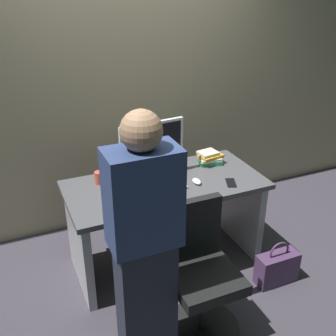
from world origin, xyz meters
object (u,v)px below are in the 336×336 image
Objects in this scene: monitor at (152,146)px; cup_by_monitor at (99,178)px; keyboard at (159,190)px; book_stack at (210,158)px; mouse at (197,181)px; cell_phone at (231,183)px; office_chair at (200,276)px; person_at_desk at (145,244)px; cup_near_keyboard at (113,200)px; handbag at (277,268)px; desk at (166,208)px.

monitor is 5.54× the size of cup_by_monitor.
book_stack reaches higher than keyboard.
cell_phone is at bearing -23.48° from mouse.
office_chair is at bearing -66.75° from cup_by_monitor.
book_stack is (0.27, 0.28, 0.03)m from mouse.
person_at_desk is 3.81× the size of keyboard.
cell_phone is at bearing 44.78° from office_chair.
person_at_desk reaches higher than cell_phone.
cup_near_keyboard is at bearing -169.46° from keyboard.
cup_by_monitor is 0.44× the size of book_stack.
cell_phone is at bearing -93.15° from book_stack.
monitor is 5.18× the size of cup_near_keyboard.
monitor is at bearing -177.73° from book_stack.
keyboard is 0.57m from cell_phone.
office_chair is 0.84m from handbag.
cup_near_keyboard is 1.07× the size of cup_by_monitor.
handbag is at bearing -33.71° from keyboard.
monitor reaches higher than cup_by_monitor.
person_at_desk is 0.99m from cup_by_monitor.
office_chair is 1.09m from cup_by_monitor.
cell_phone is at bearing -24.54° from desk.
person_at_desk is (-0.40, -0.05, 0.41)m from office_chair.
monitor is at bearing 107.40° from desk.
cup_near_keyboard is at bearing -173.70° from mouse.
mouse is 1.03× the size of cup_by_monitor.
book_stack is at bearing 23.16° from keyboard.
keyboard is 4.41× the size of cup_by_monitor.
mouse is at bearing 65.53° from office_chair.
office_chair is at bearing 7.12° from person_at_desk.
cup_by_monitor reaches higher than handbag.
person_at_desk is 0.79m from keyboard.
office_chair is 0.57× the size of person_at_desk.
book_stack is (0.96, -0.03, 0.00)m from cup_by_monitor.
keyboard is 0.32m from mouse.
cell_phone is at bearing -23.55° from cup_by_monitor.
cell_phone is (0.94, -0.03, -0.05)m from cup_near_keyboard.
desk is 0.58m from cup_by_monitor.
office_chair is 0.82m from cell_phone.
book_stack reaches higher than cup_near_keyboard.
book_stack is (0.53, 0.02, -0.21)m from monitor.
handbag is at bearing 10.74° from office_chair.
office_chair is 9.40× the size of mouse.
desk is 0.94× the size of person_at_desk.
monitor is (0.42, 0.94, 0.17)m from person_at_desk.
office_chair is at bearing -91.52° from monitor.
office_chair is 2.19× the size of keyboard.
person_at_desk is 16.80× the size of cup_by_monitor.
book_stack is at bearing 46.16° from mouse.
keyboard is 0.39m from cup_near_keyboard.
mouse is 0.27m from cell_phone.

